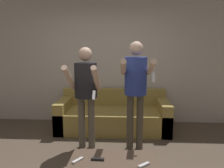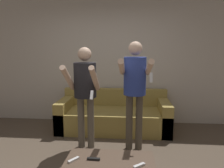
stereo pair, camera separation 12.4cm
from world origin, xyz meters
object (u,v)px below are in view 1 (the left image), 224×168
(person_standing_right, at_px, (136,83))
(remote_near, at_px, (144,165))
(couch, at_px, (113,116))
(remote_mid, at_px, (78,160))
(remote_far, at_px, (98,159))
(coffee_table, at_px, (114,162))
(person_standing_left, at_px, (86,86))

(person_standing_right, bearing_deg, remote_near, -88.02)
(couch, height_order, person_standing_right, person_standing_right)
(couch, xyz_separation_m, remote_mid, (-0.31, -2.00, 0.11))
(remote_far, bearing_deg, coffee_table, 10.84)
(couch, bearing_deg, person_standing_left, -113.52)
(couch, relative_size, coffee_table, 2.14)
(couch, xyz_separation_m, person_standing_right, (0.39, -0.90, 0.84))
(couch, height_order, remote_near, couch)
(person_standing_left, xyz_separation_m, coffee_table, (0.50, -1.02, -0.71))
(couch, bearing_deg, remote_mid, -98.70)
(remote_mid, bearing_deg, person_standing_right, 57.38)
(coffee_table, relative_size, remote_far, 6.77)
(person_standing_left, xyz_separation_m, remote_mid, (0.09, -1.09, -0.66))
(remote_near, bearing_deg, remote_far, 169.21)
(couch, xyz_separation_m, remote_near, (0.43, -2.05, 0.11))
(couch, height_order, person_standing_left, person_standing_left)
(remote_mid, bearing_deg, coffee_table, 10.47)
(remote_far, bearing_deg, person_standing_left, 106.33)
(couch, height_order, coffee_table, couch)
(coffee_table, relative_size, remote_near, 7.34)
(couch, bearing_deg, coffee_table, -86.88)
(coffee_table, bearing_deg, couch, 93.12)
(coffee_table, distance_m, remote_far, 0.20)
(remote_mid, bearing_deg, person_standing_left, 94.55)
(remote_mid, relative_size, remote_far, 0.95)
(person_standing_right, relative_size, remote_far, 11.46)
(coffee_table, xyz_separation_m, remote_near, (0.33, -0.13, 0.05))
(person_standing_left, relative_size, person_standing_right, 0.95)
(person_standing_left, height_order, remote_near, person_standing_left)
(person_standing_left, xyz_separation_m, remote_far, (0.31, -1.05, -0.66))
(remote_near, distance_m, remote_mid, 0.74)
(remote_near, height_order, remote_mid, same)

